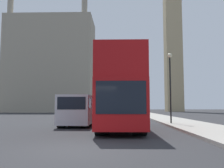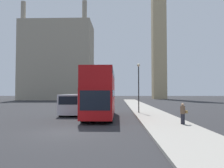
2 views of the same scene
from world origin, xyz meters
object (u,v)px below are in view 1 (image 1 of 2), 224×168
clock_tower (172,15)px  parked_sedan (95,111)px  white_van (78,110)px  street_lamp (170,77)px  red_double_decker_bus (120,90)px

clock_tower → parked_sedan: size_ratio=14.49×
white_van → parked_sedan: size_ratio=1.29×
white_van → street_lamp: bearing=10.4°
clock_tower → white_van: clock_tower is taller
clock_tower → red_double_decker_bus: (-17.53, -62.96, -28.84)m
clock_tower → street_lamp: 66.46m
red_double_decker_bus → street_lamp: (4.10, 3.97, 1.34)m
street_lamp → parked_sedan: street_lamp is taller
red_double_decker_bus → street_lamp: 5.86m
street_lamp → parked_sedan: 23.35m
street_lamp → parked_sedan: (-8.18, 21.64, -3.18)m
red_double_decker_bus → parked_sedan: 26.00m
red_double_decker_bus → parked_sedan: bearing=99.0°
white_van → parked_sedan: white_van is taller
red_double_decker_bus → parked_sedan: size_ratio=2.39×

